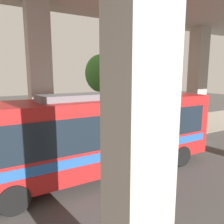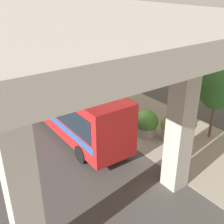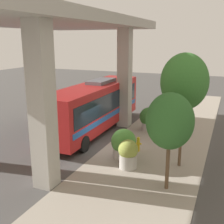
% 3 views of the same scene
% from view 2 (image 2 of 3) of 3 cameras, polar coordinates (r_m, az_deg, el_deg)
% --- Properties ---
extents(ground_plane, '(80.00, 80.00, 0.00)m').
position_cam_2_polar(ground_plane, '(17.53, 1.41, -5.19)').
color(ground_plane, '#474442').
rests_on(ground_plane, ground).
extents(sidewalk_strip, '(6.00, 40.00, 0.02)m').
position_cam_2_polar(sidewalk_strip, '(19.26, 8.57, -2.46)').
color(sidewalk_strip, gray).
rests_on(sidewalk_strip, ground).
extents(overpass, '(9.40, 18.07, 7.95)m').
position_cam_2_polar(overpass, '(13.22, -12.82, 16.00)').
color(overpass, '#ADA89E').
rests_on(overpass, ground).
extents(bus, '(2.64, 11.11, 3.64)m').
position_cam_2_polar(bus, '(18.02, -9.42, 2.36)').
color(bus, '#B21E1E').
rests_on(bus, ground).
extents(fire_hydrant, '(0.40, 0.19, 0.93)m').
position_cam_2_polar(fire_hydrant, '(18.80, 5.84, -1.46)').
color(fire_hydrant, gold).
rests_on(fire_hydrant, ground).
extents(planter_front, '(1.42, 1.42, 1.67)m').
position_cam_2_polar(planter_front, '(17.60, 7.04, -2.28)').
color(planter_front, '#ADA89E').
rests_on(planter_front, ground).
extents(planter_middle, '(1.03, 1.03, 1.55)m').
position_cam_2_polar(planter_middle, '(17.31, 11.47, -3.14)').
color(planter_middle, '#ADA89E').
rests_on(planter_middle, ground).
extents(planter_back, '(1.38, 1.38, 1.71)m').
position_cam_2_polar(planter_back, '(21.39, -2.69, 3.26)').
color(planter_back, '#ADA89E').
rests_on(planter_back, ground).
extents(street_tree_near, '(2.36, 2.36, 5.92)m').
position_cam_2_polar(street_tree_near, '(18.52, 14.75, 10.72)').
color(street_tree_near, brown).
rests_on(street_tree_near, ground).
extents(street_tree_far, '(2.04, 2.04, 4.40)m').
position_cam_2_polar(street_tree_far, '(17.34, 20.56, 4.33)').
color(street_tree_far, brown).
rests_on(street_tree_far, ground).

